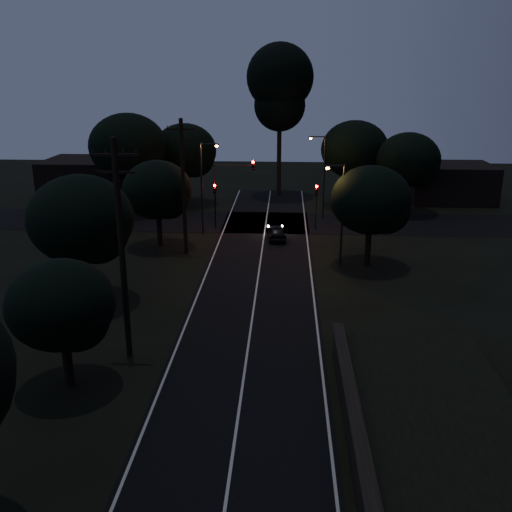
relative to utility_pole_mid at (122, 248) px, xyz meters
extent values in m
cube|color=black|center=(6.00, 7.00, -5.73)|extent=(8.00, 70.00, 0.02)
cube|color=black|center=(6.00, 27.00, -5.73)|extent=(60.00, 8.00, 0.02)
cube|color=beige|center=(6.00, 7.00, -5.71)|extent=(0.12, 70.00, 0.01)
cube|color=beige|center=(2.25, 7.00, -5.71)|extent=(0.12, 70.00, 0.01)
cube|color=beige|center=(9.75, 7.00, -5.71)|extent=(0.12, 70.00, 0.01)
cube|color=black|center=(10.60, -12.00, -4.19)|extent=(0.55, 26.00, 0.10)
cylinder|color=black|center=(0.00, 0.00, -0.24)|extent=(0.30, 0.30, 11.00)
cube|color=black|center=(0.00, 0.00, 4.46)|extent=(2.20, 0.12, 0.12)
cube|color=black|center=(0.00, 0.00, 3.66)|extent=(1.80, 0.12, 0.12)
cylinder|color=black|center=(0.00, 17.00, -0.49)|extent=(0.30, 0.30, 10.50)
cube|color=black|center=(0.00, 17.00, 3.96)|extent=(2.20, 0.12, 0.12)
cube|color=black|center=(0.00, 17.00, 3.16)|extent=(1.80, 0.12, 0.12)
cylinder|color=black|center=(-2.00, -3.00, -4.62)|extent=(0.44, 0.44, 2.24)
ellipsoid|color=black|center=(-2.00, -3.00, -1.71)|extent=(4.76, 4.76, 4.05)
sphere|color=black|center=(-1.17, -3.48, -2.19)|extent=(2.86, 2.86, 2.86)
cylinder|color=black|center=(-4.50, 7.00, -4.27)|extent=(0.44, 0.44, 2.94)
ellipsoid|color=black|center=(-4.50, 7.00, -0.42)|extent=(6.34, 6.34, 5.39)
sphere|color=black|center=(-3.39, 6.37, -1.05)|extent=(3.81, 3.81, 3.81)
cylinder|color=black|center=(-2.50, 19.00, -4.43)|extent=(0.44, 0.44, 2.61)
ellipsoid|color=black|center=(-2.50, 19.00, -1.03)|extent=(5.58, 5.58, 4.74)
sphere|color=black|center=(-1.52, 18.44, -1.59)|extent=(3.35, 3.35, 3.35)
cylinder|color=black|center=(-3.00, 35.00, -4.16)|extent=(0.44, 0.44, 3.16)
ellipsoid|color=black|center=(-3.00, 35.00, -0.04)|extent=(6.76, 6.76, 5.75)
sphere|color=black|center=(-1.82, 34.32, -0.72)|extent=(4.06, 4.06, 4.06)
cylinder|color=black|center=(-8.00, 31.00, -3.89)|extent=(0.44, 0.44, 3.69)
ellipsoid|color=black|center=(-8.00, 31.00, 0.86)|extent=(7.76, 7.76, 6.60)
sphere|color=black|center=(-6.64, 30.22, 0.08)|extent=(4.66, 4.66, 4.66)
cylinder|color=black|center=(15.00, 35.00, -4.09)|extent=(0.44, 0.44, 3.29)
ellipsoid|color=black|center=(15.00, 35.00, 0.21)|extent=(7.08, 7.08, 6.02)
sphere|color=black|center=(16.24, 34.29, -0.50)|extent=(4.25, 4.25, 4.25)
cylinder|color=black|center=(20.00, 32.00, -4.25)|extent=(0.44, 0.44, 2.98)
ellipsoid|color=black|center=(20.00, 32.00, -0.38)|extent=(6.35, 6.35, 5.40)
sphere|color=black|center=(21.11, 31.36, -1.01)|extent=(3.81, 3.81, 3.81)
cylinder|color=black|center=(14.00, 15.00, -4.36)|extent=(0.44, 0.44, 2.76)
ellipsoid|color=black|center=(14.00, 15.00, -0.79)|extent=(5.85, 5.85, 4.97)
sphere|color=black|center=(15.02, 14.41, -1.37)|extent=(3.51, 3.51, 3.51)
cylinder|color=black|center=(7.00, 40.00, -1.11)|extent=(0.50, 0.50, 9.26)
sphere|color=black|center=(7.00, 40.00, 7.40)|extent=(7.41, 7.41, 7.41)
sphere|color=black|center=(7.00, 40.00, 4.37)|extent=(5.73, 5.73, 5.73)
cube|color=black|center=(-14.00, 37.00, -3.54)|extent=(10.00, 8.00, 4.40)
cube|color=black|center=(26.00, 38.00, -3.74)|extent=(9.00, 7.00, 4.00)
cylinder|color=black|center=(1.40, 25.00, -4.14)|extent=(0.12, 0.12, 3.20)
cube|color=black|center=(1.40, 25.00, -2.09)|extent=(0.28, 0.22, 0.90)
sphere|color=#FF0705|center=(1.40, 24.87, -1.79)|extent=(0.22, 0.22, 0.22)
cylinder|color=black|center=(10.60, 25.00, -4.14)|extent=(0.12, 0.12, 3.20)
cube|color=black|center=(10.60, 25.00, -2.09)|extent=(0.28, 0.22, 0.90)
sphere|color=#FF0705|center=(10.60, 24.87, -1.79)|extent=(0.22, 0.22, 0.22)
cylinder|color=black|center=(1.40, 25.00, -3.24)|extent=(0.12, 0.12, 5.00)
cube|color=black|center=(4.90, 25.00, 0.06)|extent=(0.28, 0.22, 0.90)
sphere|color=#FF0705|center=(4.90, 24.87, 0.36)|extent=(0.22, 0.22, 0.22)
cube|color=black|center=(3.15, 25.00, 0.06)|extent=(3.50, 0.08, 0.08)
cylinder|color=black|center=(0.50, 23.00, -1.74)|extent=(0.16, 0.16, 8.00)
cube|color=black|center=(1.20, 23.00, 2.16)|extent=(1.40, 0.10, 0.10)
cube|color=black|center=(1.90, 23.00, 2.11)|extent=(0.35, 0.22, 0.12)
sphere|color=orange|center=(1.90, 23.00, 2.01)|extent=(0.26, 0.26, 0.26)
cylinder|color=black|center=(11.50, 29.00, -1.74)|extent=(0.16, 0.16, 8.00)
cube|color=black|center=(10.80, 29.00, 2.16)|extent=(1.40, 0.10, 0.10)
cube|color=black|center=(10.10, 29.00, 2.11)|extent=(0.35, 0.22, 0.12)
sphere|color=orange|center=(10.10, 29.00, 2.01)|extent=(0.26, 0.26, 0.26)
cylinder|color=black|center=(12.00, 15.00, -1.99)|extent=(0.16, 0.16, 7.50)
cube|color=black|center=(11.40, 15.00, 1.66)|extent=(1.20, 0.10, 0.10)
cube|color=black|center=(10.80, 15.00, 1.61)|extent=(0.35, 0.22, 0.12)
sphere|color=orange|center=(10.80, 15.00, 1.51)|extent=(0.26, 0.26, 0.26)
imported|color=black|center=(7.11, 21.41, -5.10)|extent=(1.85, 3.86, 1.27)
camera|label=1|loc=(7.85, -25.76, 8.15)|focal=40.00mm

